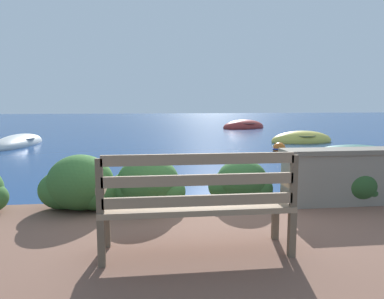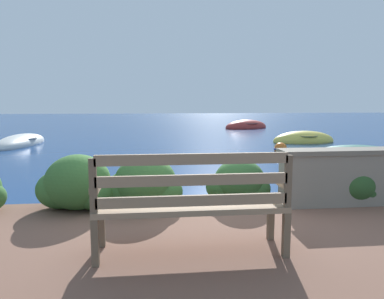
% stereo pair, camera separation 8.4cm
% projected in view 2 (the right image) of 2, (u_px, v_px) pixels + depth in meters
% --- Properties ---
extents(ground_plane, '(80.00, 80.00, 0.00)m').
position_uv_depth(ground_plane, '(204.00, 214.00, 5.23)').
color(ground_plane, navy).
extents(park_bench, '(1.69, 0.48, 0.93)m').
position_uv_depth(park_bench, '(191.00, 201.00, 3.27)').
color(park_bench, brown).
rests_on(park_bench, patio_terrace).
extents(stone_wall, '(1.71, 0.38, 0.73)m').
position_uv_depth(stone_wall, '(343.00, 176.00, 4.89)').
color(stone_wall, gray).
rests_on(stone_wall, patio_terrace).
extents(hedge_clump_left, '(1.02, 0.73, 0.69)m').
position_uv_depth(hedge_clump_left, '(77.00, 186.00, 4.67)').
color(hedge_clump_left, '#38662D').
rests_on(hedge_clump_left, patio_terrace).
extents(hedge_clump_centre, '(0.98, 0.70, 0.67)m').
position_uv_depth(hedge_clump_centre, '(144.00, 186.00, 4.72)').
color(hedge_clump_centre, '#38662D').
rests_on(hedge_clump_centre, patio_terrace).
extents(hedge_clump_right, '(0.86, 0.62, 0.58)m').
position_uv_depth(hedge_clump_right, '(238.00, 184.00, 4.99)').
color(hedge_clump_right, '#2D5628').
rests_on(hedge_clump_right, patio_terrace).
extents(hedge_clump_far_right, '(0.73, 0.53, 0.50)m').
position_uv_depth(hedge_clump_far_right, '(353.00, 187.00, 4.96)').
color(hedge_clump_far_right, '#284C23').
rests_on(hedge_clump_far_right, patio_terrace).
extents(rowboat_nearest, '(2.68, 1.91, 0.60)m').
position_uv_depth(rowboat_nearest, '(358.00, 155.00, 10.37)').
color(rowboat_nearest, '#336B5B').
rests_on(rowboat_nearest, ground_plane).
extents(rowboat_mid, '(2.50, 1.28, 0.76)m').
position_uv_depth(rowboat_mid, '(304.00, 141.00, 14.03)').
color(rowboat_mid, '#DBC64C').
rests_on(rowboat_mid, ground_plane).
extents(rowboat_far, '(1.45, 3.32, 0.67)m').
position_uv_depth(rowboat_far, '(21.00, 143.00, 13.23)').
color(rowboat_far, silver).
rests_on(rowboat_far, ground_plane).
extents(rowboat_outer, '(3.00, 2.30, 0.85)m').
position_uv_depth(rowboat_outer, '(246.00, 127.00, 21.02)').
color(rowboat_outer, '#9E2D28').
rests_on(rowboat_outer, ground_plane).
extents(mooring_buoy, '(0.44, 0.44, 0.40)m').
position_uv_depth(mooring_buoy, '(281.00, 149.00, 11.66)').
color(mooring_buoy, orange).
rests_on(mooring_buoy, ground_plane).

